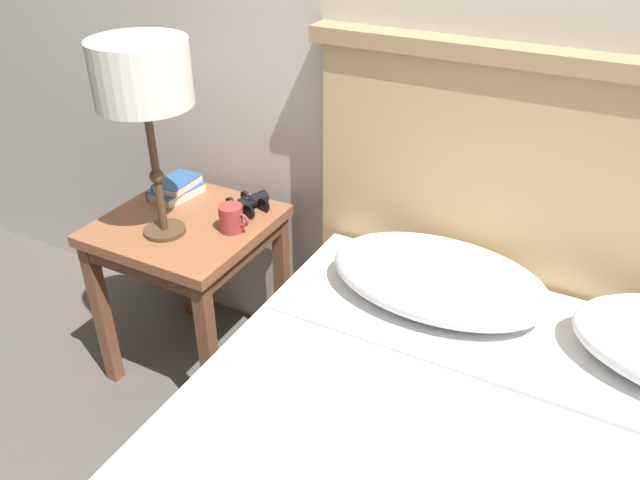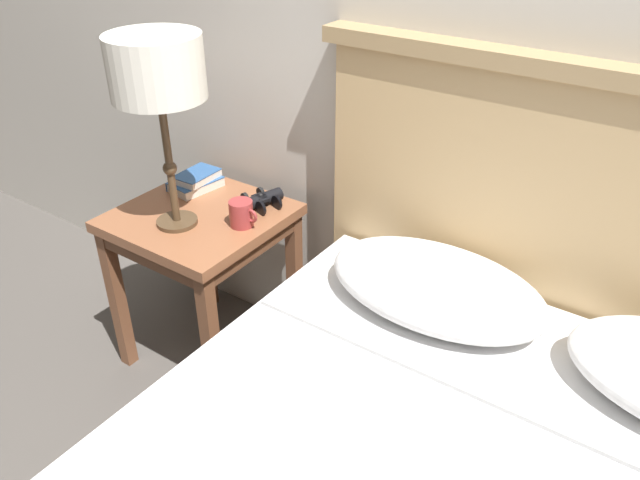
% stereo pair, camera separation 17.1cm
% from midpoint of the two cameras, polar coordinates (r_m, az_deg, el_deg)
% --- Properties ---
extents(nightstand, '(0.51, 0.51, 0.60)m').
position_cam_midpoint_polar(nightstand, '(2.12, -8.52, 0.30)').
color(nightstand, brown).
rests_on(nightstand, ground_plane).
extents(table_lamp, '(0.27, 0.27, 0.59)m').
position_cam_midpoint_polar(table_lamp, '(1.84, -12.07, 14.72)').
color(table_lamp, '#4C3823').
rests_on(table_lamp, nightstand).
extents(book_on_nightstand, '(0.14, 0.19, 0.03)m').
position_cam_midpoint_polar(book_on_nightstand, '(2.23, -9.19, 5.03)').
color(book_on_nightstand, silver).
rests_on(book_on_nightstand, nightstand).
extents(book_stacked_on_top, '(0.11, 0.15, 0.03)m').
position_cam_midpoint_polar(book_stacked_on_top, '(2.22, -9.08, 5.75)').
color(book_stacked_on_top, silver).
rests_on(book_stacked_on_top, book_on_nightstand).
extents(binoculars_pair, '(0.15, 0.16, 0.05)m').
position_cam_midpoint_polar(binoculars_pair, '(2.09, -3.09, 3.59)').
color(binoculars_pair, black).
rests_on(binoculars_pair, nightstand).
extents(coffee_mug, '(0.10, 0.08, 0.08)m').
position_cam_midpoint_polar(coffee_mug, '(1.97, -4.72, 2.35)').
color(coffee_mug, '#993333').
rests_on(coffee_mug, nightstand).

